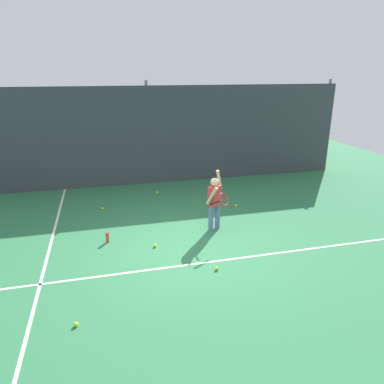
% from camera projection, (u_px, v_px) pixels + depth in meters
% --- Properties ---
extents(ground_plane, '(20.00, 20.00, 0.00)m').
position_uv_depth(ground_plane, '(182.00, 249.00, 7.14)').
color(ground_plane, '#2D7247').
extents(court_line_baseline, '(9.00, 0.05, 0.00)m').
position_uv_depth(court_line_baseline, '(189.00, 265.00, 6.58)').
color(court_line_baseline, white).
rests_on(court_line_baseline, ground).
extents(court_line_sideline, '(0.05, 9.00, 0.00)m').
position_uv_depth(court_line_sideline, '(51.00, 242.00, 7.46)').
color(court_line_sideline, white).
rests_on(court_line_sideline, ground).
extents(back_fence_windscreen, '(12.58, 0.08, 2.97)m').
position_uv_depth(back_fence_windscreen, '(148.00, 136.00, 10.87)').
color(back_fence_windscreen, '#383D42').
rests_on(back_fence_windscreen, ground).
extents(fence_post_1, '(0.09, 0.09, 3.12)m').
position_uv_depth(fence_post_1, '(148.00, 133.00, 10.90)').
color(fence_post_1, slate).
rests_on(fence_post_1, ground).
extents(fence_post_2, '(0.09, 0.09, 3.12)m').
position_uv_depth(fence_post_2, '(325.00, 126.00, 12.33)').
color(fence_post_2, slate).
rests_on(fence_post_2, ground).
extents(tennis_player, '(0.47, 0.86, 1.35)m').
position_uv_depth(tennis_player, '(215.00, 199.00, 7.79)').
color(tennis_player, slate).
rests_on(tennis_player, ground).
extents(water_bottle, '(0.07, 0.07, 0.22)m').
position_uv_depth(water_bottle, '(107.00, 237.00, 7.40)').
color(water_bottle, '#D83F33').
rests_on(water_bottle, ground).
extents(tennis_ball_0, '(0.07, 0.07, 0.07)m').
position_uv_depth(tennis_ball_0, '(102.00, 209.00, 9.14)').
color(tennis_ball_0, '#CCE033').
rests_on(tennis_ball_0, ground).
extents(tennis_ball_1, '(0.07, 0.07, 0.07)m').
position_uv_depth(tennis_ball_1, '(155.00, 245.00, 7.22)').
color(tennis_ball_1, '#CCE033').
rests_on(tennis_ball_1, ground).
extents(tennis_ball_2, '(0.07, 0.07, 0.07)m').
position_uv_depth(tennis_ball_2, '(236.00, 206.00, 9.34)').
color(tennis_ball_2, '#CCE033').
rests_on(tennis_ball_2, ground).
extents(tennis_ball_3, '(0.07, 0.07, 0.07)m').
position_uv_depth(tennis_ball_3, '(76.00, 324.00, 4.99)').
color(tennis_ball_3, '#CCE033').
rests_on(tennis_ball_3, ground).
extents(tennis_ball_4, '(0.07, 0.07, 0.07)m').
position_uv_depth(tennis_ball_4, '(217.00, 268.00, 6.39)').
color(tennis_ball_4, '#CCE033').
rests_on(tennis_ball_4, ground).
extents(tennis_ball_5, '(0.07, 0.07, 0.07)m').
position_uv_depth(tennis_ball_5, '(157.00, 192.00, 10.34)').
color(tennis_ball_5, '#CCE033').
rests_on(tennis_ball_5, ground).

